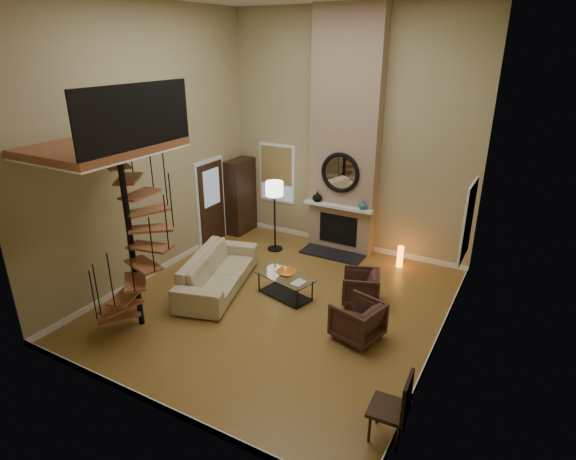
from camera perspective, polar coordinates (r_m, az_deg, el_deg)
The scene contains 32 objects.
ground at distance 9.24m, azimuth -1.23°, elevation -8.93°, with size 6.00×6.50×0.01m, color #A37934.
back_wall at distance 11.03m, azimuth 7.38°, elevation 11.40°, with size 6.00×0.02×5.50m, color tan.
front_wall at distance 5.74m, azimuth -18.05°, elevation 0.62°, with size 6.00×0.02×5.50m, color tan.
left_wall at distance 10.00m, azimuth -16.58°, elevation 9.60°, with size 0.02×6.50×5.50m, color tan.
right_wall at distance 7.18m, azimuth 19.79°, elevation 4.60°, with size 0.02×6.50×5.50m, color tan.
baseboard_back at distance 11.81m, azimuth 6.74°, elevation -1.54°, with size 6.00×0.02×0.12m, color white.
baseboard_front at distance 7.14m, azimuth -15.33°, elevation -19.90°, with size 6.00×0.02×0.12m, color white.
baseboard_left at distance 10.85m, azimuth -15.03°, elevation -4.38°, with size 0.02×6.50×0.12m, color white.
baseboard_right at distance 8.34m, azimuth 17.32°, elevation -13.30°, with size 0.02×6.50×0.12m, color white.
chimney_breast at distance 10.86m, azimuth 7.00°, elevation 11.26°, with size 1.60×0.38×5.50m, color #977B62.
hearth at distance 11.26m, azimuth 5.40°, elevation -2.92°, with size 1.50×0.60×0.04m, color black.
firebox at distance 11.29m, azimuth 6.10°, elevation 0.07°, with size 0.95×0.02×0.72m, color black.
mantel at distance 11.02m, azimuth 6.05°, elevation 2.83°, with size 1.70×0.18×0.06m, color white.
mirror_frame at distance 10.84m, azimuth 6.35°, elevation 6.92°, with size 0.94×0.94×0.10m, color black.
mirror_disc at distance 10.85m, azimuth 6.37°, elevation 6.93°, with size 0.80×0.80×0.01m, color white.
vase_left at distance 11.22m, azimuth 3.59°, elevation 4.09°, with size 0.24×0.24×0.25m, color black.
vase_right at distance 10.80m, azimuth 9.09°, elevation 3.04°, with size 0.20×0.20×0.21m, color #1B5D5F.
window_back at distance 12.08m, azimuth -1.35°, elevation 7.00°, with size 1.02×0.06×1.52m.
window_right at distance 9.42m, azimuth 21.02°, elevation 1.16°, with size 0.06×1.02×1.52m.
entry_door at distance 11.70m, azimuth -9.35°, elevation 3.28°, with size 0.10×1.05×2.16m.
loft at distance 8.03m, azimuth -21.17°, elevation 9.73°, with size 1.70×2.20×1.09m.
spiral_stair at distance 8.24m, azimuth -18.57°, elevation -0.24°, with size 1.47×1.47×4.06m.
hutch at distance 12.36m, azimuth -5.79°, elevation 4.00°, with size 0.42×0.89×1.99m, color black.
sofa at distance 9.70m, azimuth -8.56°, elevation -4.89°, with size 2.48×0.97×0.72m, color tan.
armchair_near at distance 9.17m, azimuth 9.22°, elevation -6.90°, with size 0.68×0.70×0.64m, color #40251D.
armchair_far at distance 8.13m, azimuth 8.85°, elevation -10.96°, with size 0.73×0.75×0.69m, color #40251D.
coffee_table at distance 9.34m, azimuth -0.36°, elevation -6.51°, with size 1.26×0.84×0.44m.
bowl at distance 9.28m, azimuth -0.21°, elevation -5.22°, with size 0.39×0.39×0.10m, color orange.
book at distance 8.99m, azimuth 1.12°, elevation -6.43°, with size 0.22×0.29×0.03m, color gray.
floor_lamp at distance 11.01m, azimuth -1.66°, elevation 4.37°, with size 0.41×0.41×1.72m.
accent_lamp at distance 10.84m, azimuth 13.47°, elevation -3.14°, with size 0.14×0.14×0.49m, color orange.
side_chair at distance 6.36m, azimuth 13.02°, elevation -20.12°, with size 0.51×0.51×1.00m.
Camera 1 is at (4.04, -6.83, 4.73)m, focal length 29.25 mm.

